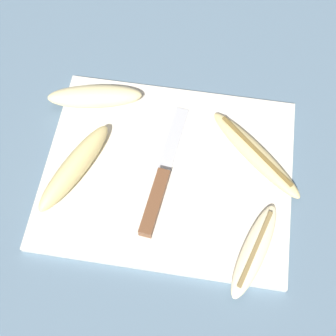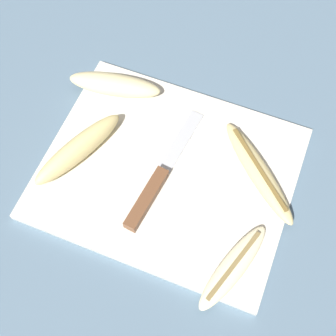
# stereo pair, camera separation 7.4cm
# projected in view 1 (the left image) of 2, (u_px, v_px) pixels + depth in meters

# --- Properties ---
(ground_plane) EXTENTS (4.00, 4.00, 0.00)m
(ground_plane) POSITION_uv_depth(u_px,v_px,m) (168.00, 174.00, 0.76)
(ground_plane) COLOR slate
(cutting_board) EXTENTS (0.40, 0.32, 0.01)m
(cutting_board) POSITION_uv_depth(u_px,v_px,m) (168.00, 172.00, 0.76)
(cutting_board) COLOR silver
(cutting_board) RESTS_ON ground_plane
(knife) EXTENTS (0.05, 0.24, 0.02)m
(knife) POSITION_uv_depth(u_px,v_px,m) (159.00, 191.00, 0.73)
(knife) COLOR brown
(knife) RESTS_ON cutting_board
(banana_golden_short) EXTENTS (0.10, 0.17, 0.04)m
(banana_golden_short) POSITION_uv_depth(u_px,v_px,m) (75.00, 167.00, 0.73)
(banana_golden_short) COLOR #EDD689
(banana_golden_short) RESTS_ON cutting_board
(banana_soft_right) EXTENTS (0.17, 0.07, 0.03)m
(banana_soft_right) POSITION_uv_depth(u_px,v_px,m) (95.00, 96.00, 0.79)
(banana_soft_right) COLOR beige
(banana_soft_right) RESTS_ON cutting_board
(banana_spotted_left) EXTENTS (0.17, 0.16, 0.02)m
(banana_spotted_left) POSITION_uv_depth(u_px,v_px,m) (255.00, 154.00, 0.75)
(banana_spotted_left) COLOR #DBC684
(banana_spotted_left) RESTS_ON cutting_board
(banana_bright_far) EXTENTS (0.08, 0.16, 0.02)m
(banana_bright_far) POSITION_uv_depth(u_px,v_px,m) (255.00, 250.00, 0.68)
(banana_bright_far) COLOR beige
(banana_bright_far) RESTS_ON cutting_board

